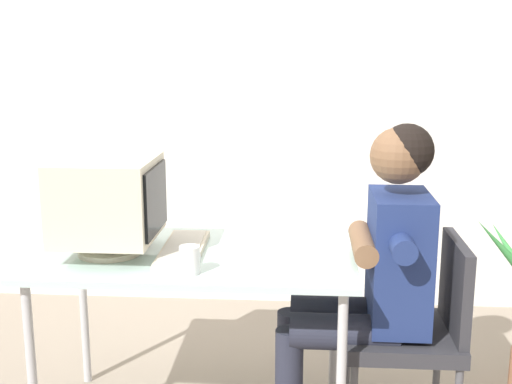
{
  "coord_description": "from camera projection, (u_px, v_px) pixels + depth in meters",
  "views": [
    {
      "loc": [
        0.42,
        -2.49,
        1.54
      ],
      "look_at": [
        0.24,
        0.0,
        0.98
      ],
      "focal_mm": 46.77,
      "sensor_mm": 36.0,
      "label": 1
    }
  ],
  "objects": [
    {
      "name": "desk_mug",
      "position": [
        190.0,
        260.0,
        2.38
      ],
      "size": [
        0.07,
        0.09,
        0.1
      ],
      "color": "white",
      "rests_on": "desk"
    },
    {
      "name": "person_seated",
      "position": [
        371.0,
        269.0,
        2.58
      ],
      "size": [
        0.71,
        0.55,
        1.25
      ],
      "color": "navy",
      "rests_on": "ground_plane"
    },
    {
      "name": "wall_back",
      "position": [
        284.0,
        51.0,
        3.8
      ],
      "size": [
        8.0,
        0.1,
        3.0
      ],
      "primitive_type": "cube",
      "color": "silver",
      "rests_on": "ground_plane"
    },
    {
      "name": "crt_monitor",
      "position": [
        108.0,
        200.0,
        2.57
      ],
      "size": [
        0.38,
        0.4,
        0.38
      ],
      "color": "beige",
      "rests_on": "desk"
    },
    {
      "name": "office_chair",
      "position": [
        417.0,
        325.0,
        2.62
      ],
      "size": [
        0.44,
        0.44,
        0.8
      ],
      "color": "#4C4C51",
      "rests_on": "ground_plane"
    },
    {
      "name": "desk",
      "position": [
        195.0,
        268.0,
        2.64
      ],
      "size": [
        1.26,
        0.71,
        0.73
      ],
      "color": "#B7B7BC",
      "rests_on": "ground_plane"
    },
    {
      "name": "keyboard",
      "position": [
        183.0,
        249.0,
        2.62
      ],
      "size": [
        0.17,
        0.48,
        0.03
      ],
      "color": "beige",
      "rests_on": "desk"
    }
  ]
}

